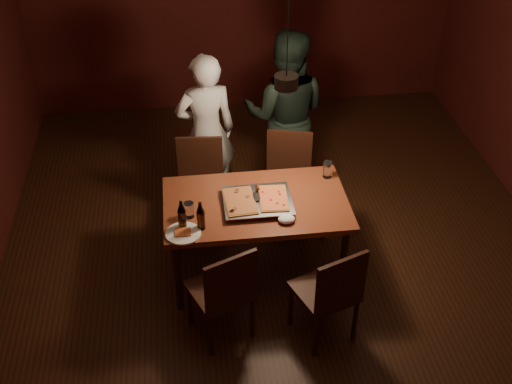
{
  "coord_description": "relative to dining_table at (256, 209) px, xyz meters",
  "views": [
    {
      "loc": [
        -0.77,
        -4.26,
        3.86
      ],
      "look_at": [
        -0.24,
        -0.12,
        0.85
      ],
      "focal_mm": 45.0,
      "sensor_mm": 36.0,
      "label": 1
    }
  ],
  "objects": [
    {
      "name": "beer_bottle_a",
      "position": [
        -0.6,
        -0.25,
        0.2
      ],
      "size": [
        0.07,
        0.07,
        0.25
      ],
      "color": "black",
      "rests_on": "dining_table"
    },
    {
      "name": "water_glass_right",
      "position": [
        0.65,
        0.28,
        0.15
      ],
      "size": [
        0.07,
        0.07,
        0.15
      ],
      "primitive_type": "cylinder",
      "color": "silver",
      "rests_on": "dining_table"
    },
    {
      "name": "pizza_tray",
      "position": [
        0.01,
        -0.04,
        0.1
      ],
      "size": [
        0.57,
        0.48,
        0.05
      ],
      "primitive_type": "cube",
      "rotation": [
        0.0,
        0.0,
        0.05
      ],
      "color": "silver",
      "rests_on": "dining_table"
    },
    {
      "name": "room_shell",
      "position": [
        0.24,
        0.12,
        0.72
      ],
      "size": [
        6.0,
        6.0,
        6.0
      ],
      "color": "#3B1B10",
      "rests_on": "ground"
    },
    {
      "name": "diner_white",
      "position": [
        -0.33,
        1.11,
        0.11
      ],
      "size": [
        0.63,
        0.46,
        1.57
      ],
      "primitive_type": "imported",
      "rotation": [
        0.0,
        0.0,
        3.3
      ],
      "color": "silver",
      "rests_on": "floor"
    },
    {
      "name": "dining_table",
      "position": [
        0.0,
        0.0,
        0.0
      ],
      "size": [
        1.5,
        0.9,
        0.75
      ],
      "color": "brown",
      "rests_on": "floor"
    },
    {
      "name": "plate_slice",
      "position": [
        -0.6,
        -0.34,
        0.08
      ],
      "size": [
        0.27,
        0.27,
        0.03
      ],
      "color": "white",
      "rests_on": "dining_table"
    },
    {
      "name": "pizza_meat",
      "position": [
        -0.14,
        -0.05,
        0.13
      ],
      "size": [
        0.27,
        0.4,
        0.02
      ],
      "primitive_type": "cube",
      "rotation": [
        0.0,
        0.0,
        0.07
      ],
      "color": "maroon",
      "rests_on": "pizza_tray"
    },
    {
      "name": "spatula",
      "position": [
        0.02,
        -0.01,
        0.14
      ],
      "size": [
        0.11,
        0.25,
        0.04
      ],
      "primitive_type": null,
      "rotation": [
        0.0,
        0.0,
        -0.08
      ],
      "color": "silver",
      "rests_on": "pizza_tray"
    },
    {
      "name": "water_glass_left",
      "position": [
        -0.55,
        -0.12,
        0.14
      ],
      "size": [
        0.08,
        0.08,
        0.13
      ],
      "primitive_type": "cylinder",
      "color": "silver",
      "rests_on": "dining_table"
    },
    {
      "name": "chair_far_left",
      "position": [
        -0.42,
        0.73,
        -0.14
      ],
      "size": [
        0.46,
        0.46,
        0.49
      ],
      "rotation": [
        0.0,
        0.0,
        3.04
      ],
      "color": "#38190F",
      "rests_on": "floor"
    },
    {
      "name": "beer_bottle_b",
      "position": [
        -0.46,
        -0.28,
        0.2
      ],
      "size": [
        0.06,
        0.06,
        0.24
      ],
      "color": "black",
      "rests_on": "dining_table"
    },
    {
      "name": "chair_far_right",
      "position": [
        0.4,
        0.73,
        -0.14
      ],
      "size": [
        0.51,
        0.51,
        0.49
      ],
      "rotation": [
        0.0,
        0.0,
        2.9
      ],
      "color": "#38190F",
      "rests_on": "floor"
    },
    {
      "name": "napkin",
      "position": [
        0.2,
        -0.29,
        0.1
      ],
      "size": [
        0.14,
        0.1,
        0.06
      ],
      "primitive_type": "ellipsoid",
      "color": "white",
      "rests_on": "dining_table"
    },
    {
      "name": "chair_near_right",
      "position": [
        0.45,
        -0.84,
        -0.14
      ],
      "size": [
        0.54,
        0.54,
        0.49
      ],
      "rotation": [
        0.0,
        0.0,
        0.37
      ],
      "color": "#38190F",
      "rests_on": "floor"
    },
    {
      "name": "chair_near_left",
      "position": [
        -0.33,
        -0.73,
        -0.14
      ],
      "size": [
        0.55,
        0.55,
        0.49
      ],
      "rotation": [
        0.0,
        0.0,
        0.41
      ],
      "color": "#38190F",
      "rests_on": "floor"
    },
    {
      "name": "pizza_cheese",
      "position": [
        0.14,
        -0.04,
        0.13
      ],
      "size": [
        0.25,
        0.37,
        0.02
      ],
      "primitive_type": "cube",
      "rotation": [
        0.0,
        0.0,
        -0.06
      ],
      "color": "gold",
      "rests_on": "pizza_tray"
    },
    {
      "name": "pendant_lamp",
      "position": [
        0.24,
        0.12,
        1.08
      ],
      "size": [
        0.18,
        0.18,
        1.1
      ],
      "color": "black",
      "rests_on": "ceiling"
    },
    {
      "name": "diner_dark",
      "position": [
        0.44,
        1.22,
        0.18
      ],
      "size": [
        0.98,
        0.85,
        1.71
      ],
      "primitive_type": "imported",
      "rotation": [
        0.0,
        0.0,
        2.86
      ],
      "color": "black",
      "rests_on": "floor"
    }
  ]
}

